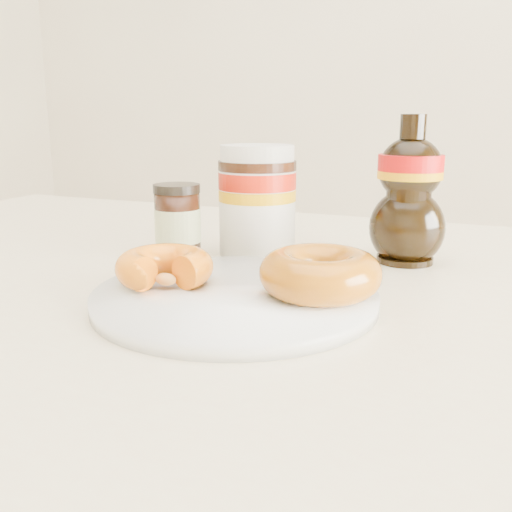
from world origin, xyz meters
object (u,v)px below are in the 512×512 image
at_px(donut_whole, 320,273).
at_px(dark_jar, 178,222).
at_px(syrup_bottle, 409,190).
at_px(plate, 235,296).
at_px(donut_bitten, 165,267).
at_px(dining_table, 226,352).
at_px(nutella_jar, 257,196).

xyz_separation_m(donut_whole, dark_jar, (-0.22, 0.12, 0.01)).
xyz_separation_m(syrup_bottle, dark_jar, (-0.26, -0.09, -0.04)).
relative_size(plate, dark_jar, 2.91).
xyz_separation_m(donut_bitten, donut_whole, (0.15, 0.03, 0.00)).
bearing_deg(dining_table, plate, -57.11).
height_order(plate, donut_bitten, donut_bitten).
bearing_deg(nutella_jar, dark_jar, -144.22).
bearing_deg(dining_table, donut_bitten, -111.30).
bearing_deg(syrup_bottle, dining_table, -136.64).
bearing_deg(donut_bitten, dark_jar, 134.01).
xyz_separation_m(dining_table, donut_whole, (0.12, -0.05, 0.12)).
height_order(donut_bitten, donut_whole, donut_whole).
height_order(dining_table, syrup_bottle, syrup_bottle).
bearing_deg(syrup_bottle, donut_whole, -102.58).
bearing_deg(donut_whole, dark_jar, 152.08).
xyz_separation_m(dining_table, syrup_bottle, (0.17, 0.16, 0.17)).
bearing_deg(dark_jar, dining_table, -34.83).
bearing_deg(dark_jar, plate, -43.74).
height_order(syrup_bottle, dark_jar, syrup_bottle).
height_order(donut_bitten, syrup_bottle, syrup_bottle).
xyz_separation_m(donut_bitten, dark_jar, (-0.07, 0.14, 0.02)).
relative_size(donut_whole, nutella_jar, 0.81).
height_order(dining_table, donut_whole, donut_whole).
relative_size(donut_whole, dark_jar, 1.22).
height_order(dining_table, dark_jar, dark_jar).
bearing_deg(syrup_bottle, plate, -118.60).
relative_size(nutella_jar, syrup_bottle, 0.79).
relative_size(nutella_jar, dark_jar, 1.50).
bearing_deg(nutella_jar, donut_whole, -51.93).
relative_size(dining_table, donut_bitten, 14.74).
bearing_deg(plate, nutella_jar, 107.20).
bearing_deg(syrup_bottle, donut_bitten, -130.16).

